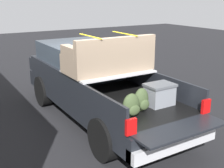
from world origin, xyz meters
name	(u,v)px	position (x,y,z in m)	size (l,w,h in m)	color
ground_plane	(100,119)	(0.00, 0.00, 0.00)	(40.00, 40.00, 0.00)	black
pickup_truck	(93,80)	(0.36, 0.00, 0.97)	(6.05, 2.06, 2.23)	black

